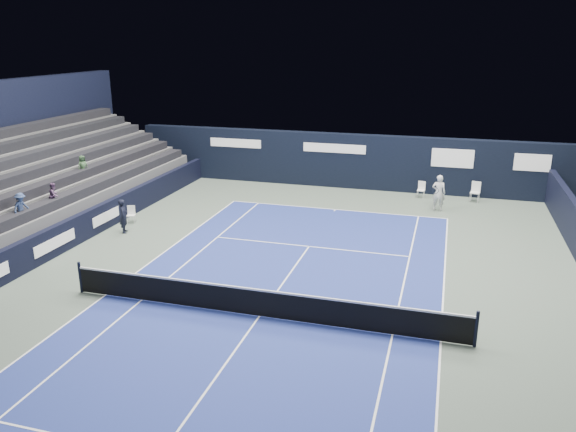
{
  "coord_description": "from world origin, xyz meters",
  "views": [
    {
      "loc": [
        5.21,
        -14.84,
        8.3
      ],
      "look_at": [
        -0.88,
        6.27,
        1.3
      ],
      "focal_mm": 35.0,
      "sensor_mm": 36.0,
      "label": 1
    }
  ],
  "objects_px": {
    "folding_chair_back_b": "(475,190)",
    "line_judge_chair": "(131,213)",
    "tennis_net": "(259,302)",
    "tennis_player": "(439,193)",
    "folding_chair_back_a": "(421,188)"
  },
  "relations": [
    {
      "from": "folding_chair_back_b",
      "to": "tennis_player",
      "type": "relative_size",
      "value": 0.58
    },
    {
      "from": "folding_chair_back_b",
      "to": "line_judge_chair",
      "type": "distance_m",
      "value": 17.64
    },
    {
      "from": "folding_chair_back_b",
      "to": "tennis_player",
      "type": "xyz_separation_m",
      "value": [
        -1.85,
        -2.23,
        0.31
      ]
    },
    {
      "from": "folding_chair_back_a",
      "to": "folding_chair_back_b",
      "type": "distance_m",
      "value": 2.79
    },
    {
      "from": "folding_chair_back_a",
      "to": "line_judge_chair",
      "type": "xyz_separation_m",
      "value": [
        -12.8,
        -8.25,
        -0.04
      ]
    },
    {
      "from": "folding_chair_back_b",
      "to": "line_judge_chair",
      "type": "xyz_separation_m",
      "value": [
        -15.59,
        -8.25,
        -0.14
      ]
    },
    {
      "from": "folding_chair_back_b",
      "to": "tennis_net",
      "type": "bearing_deg",
      "value": -103.22
    },
    {
      "from": "line_judge_chair",
      "to": "folding_chair_back_b",
      "type": "bearing_deg",
      "value": 7.81
    },
    {
      "from": "folding_chair_back_a",
      "to": "folding_chair_back_b",
      "type": "xyz_separation_m",
      "value": [
        2.79,
        0.0,
        0.1
      ]
    },
    {
      "from": "line_judge_chair",
      "to": "tennis_net",
      "type": "xyz_separation_m",
      "value": [
        8.79,
        -7.18,
        0.04
      ]
    },
    {
      "from": "tennis_net",
      "to": "tennis_player",
      "type": "distance_m",
      "value": 14.11
    },
    {
      "from": "folding_chair_back_a",
      "to": "line_judge_chair",
      "type": "height_order",
      "value": "folding_chair_back_a"
    },
    {
      "from": "tennis_player",
      "to": "line_judge_chair",
      "type": "bearing_deg",
      "value": -156.35
    },
    {
      "from": "folding_chair_back_b",
      "to": "line_judge_chair",
      "type": "bearing_deg",
      "value": -141.54
    },
    {
      "from": "tennis_net",
      "to": "tennis_player",
      "type": "relative_size",
      "value": 7.06
    }
  ]
}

